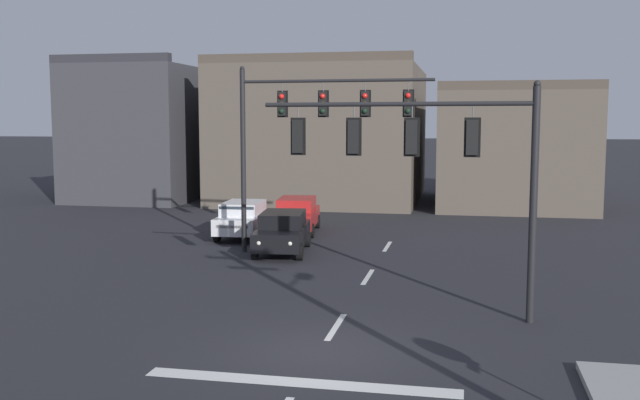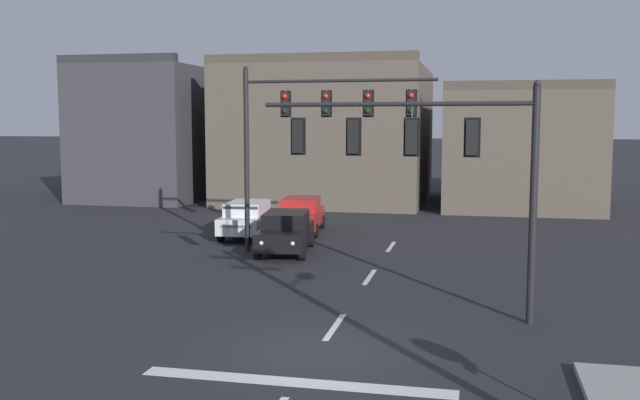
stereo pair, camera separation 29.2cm
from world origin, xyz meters
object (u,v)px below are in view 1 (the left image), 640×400
object	(u,v)px
signal_mast_near_side	(432,153)
car_lot_nearside	(296,214)
signal_mast_far_side	(306,122)
car_lot_farside	(282,231)
car_lot_middle	(244,218)

from	to	relation	value
signal_mast_near_side	car_lot_nearside	bearing A→B (deg)	117.04
car_lot_nearside	signal_mast_far_side	bearing A→B (deg)	-72.93
car_lot_nearside	signal_mast_near_side	bearing A→B (deg)	-62.96
signal_mast_near_side	car_lot_farside	size ratio (longest dim) A/B	1.57
car_lot_nearside	car_lot_middle	distance (m)	2.70
signal_mast_near_side	signal_mast_far_side	world-z (taller)	signal_mast_far_side
signal_mast_near_side	car_lot_farside	bearing A→B (deg)	126.97
signal_mast_near_side	car_lot_farside	world-z (taller)	signal_mast_near_side
car_lot_middle	signal_mast_near_side	bearing A→B (deg)	-52.67
signal_mast_far_side	car_lot_nearside	xyz separation A→B (m)	(-1.64, 5.33, -4.30)
signal_mast_near_side	car_lot_nearside	world-z (taller)	signal_mast_near_side
car_lot_nearside	car_lot_farside	xyz separation A→B (m)	(0.67, -5.20, 0.00)
signal_mast_near_side	signal_mast_far_side	xyz separation A→B (m)	(-5.20, 8.06, 0.82)
car_lot_nearside	car_lot_middle	world-z (taller)	same
signal_mast_near_side	signal_mast_far_side	distance (m)	9.63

